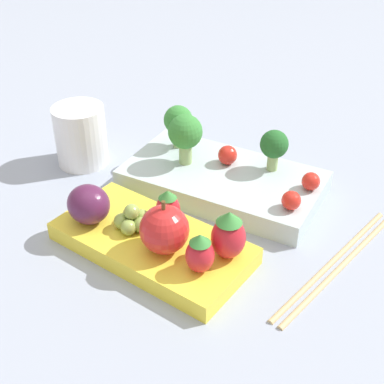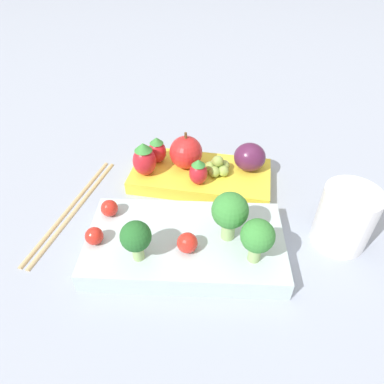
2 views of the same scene
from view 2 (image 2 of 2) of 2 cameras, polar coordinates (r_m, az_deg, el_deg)
The scene contains 17 objects.
ground_plane at distance 0.46m, azimuth 0.43°, elevation -2.85°, with size 4.00×4.00×0.00m, color #939EB2.
bento_box_savoury at distance 0.40m, azimuth -1.72°, elevation -8.58°, with size 0.24×0.14×0.03m.
bento_box_fruit at distance 0.50m, azimuth 1.37°, elevation 2.69°, with size 0.20×0.10×0.02m.
broccoli_floret_0 at distance 0.37m, azimuth 6.33°, elevation -3.32°, with size 0.04×0.04×0.06m.
broccoli_floret_1 at distance 0.35m, azimuth -9.33°, elevation -7.50°, with size 0.03×0.03×0.05m.
broccoli_floret_2 at distance 0.35m, azimuth 10.85°, elevation -7.41°, with size 0.04×0.04×0.05m.
cherry_tomato_0 at distance 0.42m, azimuth -13.61°, elevation -2.64°, with size 0.02×0.02×0.02m.
cherry_tomato_1 at distance 0.37m, azimuth -0.79°, elevation -8.47°, with size 0.02×0.02×0.02m.
cherry_tomato_2 at distance 0.39m, azimuth -15.99°, elevation -7.07°, with size 0.02×0.02×0.02m.
apple at distance 0.49m, azimuth -1.02°, elevation 6.63°, with size 0.05×0.05×0.06m.
strawberry_0 at distance 0.48m, azimuth -7.95°, elevation 5.42°, with size 0.03×0.03×0.05m.
strawberry_1 at distance 0.50m, azimuth -5.84°, elevation 6.96°, with size 0.03×0.03×0.04m.
strawberry_2 at distance 0.46m, azimuth 1.26°, elevation 3.34°, with size 0.03×0.03×0.04m.
plum at distance 0.49m, azimuth 9.58°, elevation 5.76°, with size 0.04×0.04×0.04m.
grape_cluster at distance 0.49m, azimuth 4.29°, elevation 4.24°, with size 0.04×0.04×0.03m.
drinking_cup at distance 0.43m, azimuth 24.17°, elevation -3.93°, with size 0.06×0.06×0.08m.
chopsticks_pair at distance 0.49m, azimuth -19.22°, elevation -2.38°, with size 0.04×0.21×0.01m.
Camera 2 is at (-0.05, 0.33, 0.32)m, focal length 32.00 mm.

